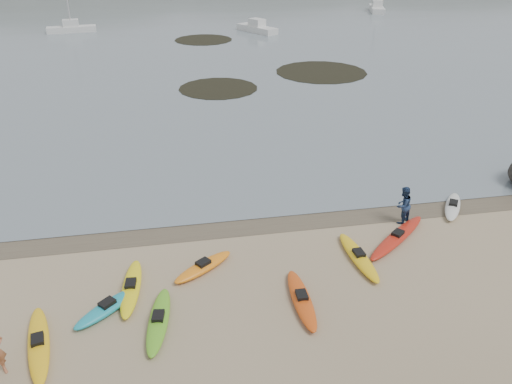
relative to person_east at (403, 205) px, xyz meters
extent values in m
plane|color=tan|center=(-6.80, 1.48, -0.93)|extent=(600.00, 600.00, 0.00)
plane|color=brown|center=(-6.80, 1.18, -0.93)|extent=(60.00, 60.00, 0.00)
ellipsoid|color=silver|center=(3.08, 0.68, -0.76)|extent=(2.30, 2.92, 0.34)
ellipsoid|color=#63B824|center=(-11.48, -5.06, -0.76)|extent=(1.20, 3.60, 0.34)
ellipsoid|color=teal|center=(-13.31, -4.02, -0.76)|extent=(2.63, 2.50, 0.34)
ellipsoid|color=#D84C12|center=(-6.20, -4.84, -0.76)|extent=(0.75, 3.59, 0.34)
ellipsoid|color=orange|center=(-9.65, -2.14, -0.76)|extent=(2.81, 2.34, 0.34)
ellipsoid|color=yellow|center=(-15.45, -5.49, -0.76)|extent=(1.49, 3.97, 0.34)
ellipsoid|color=yellow|center=(-12.52, -3.01, -0.76)|extent=(0.98, 3.66, 0.34)
ellipsoid|color=yellow|center=(-3.12, -2.61, -0.76)|extent=(0.95, 3.75, 0.34)
ellipsoid|color=red|center=(-0.84, -1.46, -0.76)|extent=(4.13, 3.55, 0.34)
imported|color=navy|center=(0.00, 0.00, 0.00)|extent=(1.14, 1.07, 1.86)
cylinder|color=black|center=(-6.11, 24.08, -0.90)|extent=(6.96, 6.96, 0.04)
cylinder|color=black|center=(4.48, 27.94, -0.90)|extent=(8.92, 8.92, 0.04)
cylinder|color=black|center=(-5.55, 46.08, -0.90)|extent=(7.28, 7.28, 0.04)
cube|color=silver|center=(-22.71, 54.57, -0.49)|extent=(6.56, 2.59, 0.89)
cube|color=silver|center=(2.12, 50.26, -0.47)|extent=(4.92, 6.68, 0.93)
cube|color=silver|center=(25.49, 65.24, -0.42)|extent=(3.98, 7.55, 1.02)
ellipsoid|color=#384235|center=(-51.80, 196.48, -18.93)|extent=(220.00, 120.00, 80.00)
ellipsoid|color=#384235|center=(28.20, 191.48, -16.23)|extent=(200.00, 110.00, 68.00)
ellipsoid|color=#384235|center=(113.20, 201.48, -18.03)|extent=(230.00, 130.00, 76.00)
camera|label=1|loc=(-10.47, -18.95, 11.53)|focal=35.00mm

